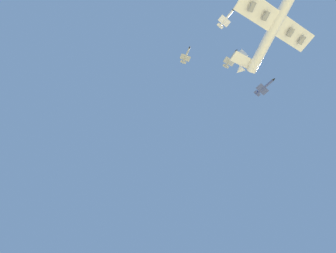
{
  "coord_description": "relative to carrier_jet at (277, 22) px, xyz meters",
  "views": [
    {
      "loc": [
        43.36,
        81.33,
        4.47
      ],
      "look_at": [
        -4.82,
        60.64,
        78.94
      ],
      "focal_mm": 26.04,
      "sensor_mm": 36.0,
      "label": 1
    }
  ],
  "objects": [
    {
      "name": "chase_jet_left_wing",
      "position": [
        8.13,
        -25.03,
        20.07
      ],
      "size": [
        10.35,
        14.51,
        4.0
      ],
      "rotation": [
        0.0,
        0.0,
        1.04
      ],
      "color": "silver"
    },
    {
      "name": "chase_jet_trailing",
      "position": [
        -30.88,
        -18.14,
        -15.9
      ],
      "size": [
        9.79,
        14.78,
        4.0
      ],
      "rotation": [
        0.0,
        0.0,
        1.1
      ],
      "color": "#38478C"
    },
    {
      "name": "chase_jet_lead",
      "position": [
        -9.62,
        -59.51,
        33.98
      ],
      "size": [
        12.92,
        12.75,
        4.0
      ],
      "rotation": [
        0.0,
        0.0,
        0.77
      ],
      "color": "#999EA3"
    },
    {
      "name": "carrier_jet",
      "position": [
        0.0,
        0.0,
        0.0
      ],
      "size": [
        57.24,
        65.63,
        22.18
      ],
      "rotation": [
        0.2,
        0.0,
        0.9
      ],
      "color": "white"
    },
    {
      "name": "chase_jet_right_wing",
      "position": [
        -17.82,
        -30.07,
        14.2
      ],
      "size": [
        12.0,
        13.55,
        4.0
      ],
      "rotation": [
        0.0,
        0.0,
        0.88
      ],
      "color": "#999EA3"
    }
  ]
}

